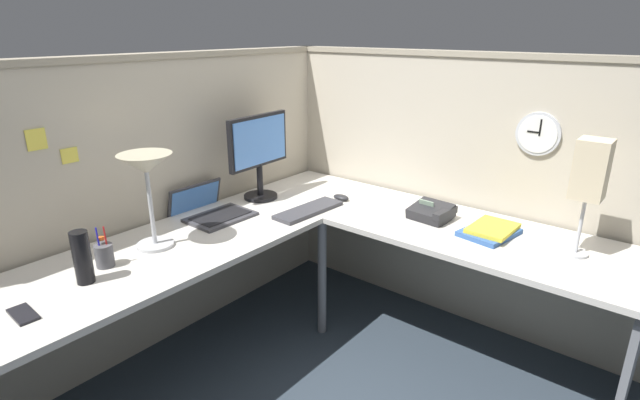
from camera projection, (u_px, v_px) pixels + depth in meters
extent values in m
plane|color=#2D3842|center=(326.00, 355.00, 2.69)|extent=(6.80, 6.80, 0.00)
cube|color=#B7AD99|center=(161.00, 206.00, 2.67)|extent=(2.57, 0.10, 1.55)
cube|color=gray|center=(144.00, 56.00, 2.41)|extent=(2.57, 0.12, 0.03)
cube|color=#B7AD99|center=(452.00, 192.00, 2.91)|extent=(0.10, 2.37, 1.55)
cube|color=gray|center=(465.00, 54.00, 2.64)|extent=(0.12, 2.37, 0.03)
cube|color=beige|center=(208.00, 235.00, 2.45)|extent=(2.35, 0.66, 0.03)
cube|color=beige|center=(481.00, 237.00, 2.43)|extent=(0.66, 1.49, 0.03)
cylinder|color=slate|center=(322.00, 278.00, 2.78)|extent=(0.05, 0.05, 0.70)
cube|color=slate|center=(633.00, 356.00, 2.13)|extent=(0.58, 0.03, 0.60)
cylinder|color=black|center=(261.00, 196.00, 2.94)|extent=(0.20, 0.20, 0.02)
cylinder|color=black|center=(260.00, 180.00, 2.91)|extent=(0.04, 0.04, 0.20)
cube|color=black|center=(258.00, 141.00, 2.83)|extent=(0.46, 0.05, 0.30)
cube|color=#4C84D8|center=(261.00, 141.00, 2.82)|extent=(0.42, 0.03, 0.26)
cube|color=#38383D|center=(221.00, 217.00, 2.62)|extent=(0.34, 0.25, 0.02)
cube|color=black|center=(221.00, 215.00, 2.62)|extent=(0.29, 0.18, 0.00)
cube|color=#38383D|center=(194.00, 202.00, 2.75)|extent=(0.34, 0.07, 0.22)
cube|color=#4C84D8|center=(195.00, 202.00, 2.74)|extent=(0.31, 0.06, 0.18)
cube|color=#38383D|center=(309.00, 210.00, 2.71)|extent=(0.44, 0.16, 0.02)
ellipsoid|color=#232326|center=(341.00, 197.00, 2.90)|extent=(0.06, 0.10, 0.03)
cylinder|color=#B7BABF|center=(155.00, 244.00, 2.29)|extent=(0.17, 0.17, 0.02)
cylinder|color=#B7BABF|center=(151.00, 206.00, 2.23)|extent=(0.02, 0.02, 0.38)
cone|color=#B2A88C|center=(145.00, 164.00, 2.16)|extent=(0.24, 0.24, 0.09)
cylinder|color=#4C4C51|center=(104.00, 256.00, 2.08)|extent=(0.08, 0.08, 0.10)
cylinder|color=#1E1EB2|center=(98.00, 242.00, 2.06)|extent=(0.01, 0.02, 0.13)
cylinder|color=#B21E1E|center=(106.00, 241.00, 2.07)|extent=(0.01, 0.02, 0.13)
cylinder|color=#D8591E|center=(101.00, 238.00, 2.07)|extent=(0.03, 0.03, 0.01)
cube|color=black|center=(23.00, 314.00, 1.74)|extent=(0.08, 0.15, 0.01)
cylinder|color=black|center=(82.00, 257.00, 1.93)|extent=(0.07, 0.07, 0.22)
cube|color=#232326|center=(431.00, 213.00, 2.61)|extent=(0.21, 0.22, 0.10)
cube|color=#8CA58C|center=(426.00, 204.00, 2.61)|extent=(0.02, 0.09, 0.04)
cube|color=#232326|center=(445.00, 213.00, 2.55)|extent=(0.19, 0.06, 0.04)
cube|color=#335999|center=(489.00, 232.00, 2.41)|extent=(0.31, 0.25, 0.02)
cube|color=yellow|center=(493.00, 228.00, 2.41)|extent=(0.27, 0.20, 0.02)
cylinder|color=#B7BABF|center=(575.00, 253.00, 2.21)|extent=(0.11, 0.11, 0.01)
cylinder|color=#B7BABF|center=(580.00, 226.00, 2.16)|extent=(0.02, 0.02, 0.27)
cube|color=beige|center=(591.00, 169.00, 2.08)|extent=(0.13, 0.13, 0.26)
cylinder|color=#B7BABF|center=(538.00, 134.00, 2.46)|extent=(0.03, 0.22, 0.22)
cylinder|color=white|center=(537.00, 134.00, 2.45)|extent=(0.00, 0.19, 0.19)
cube|color=black|center=(533.00, 132.00, 2.46)|extent=(0.00, 0.06, 0.01)
cube|color=black|center=(540.00, 128.00, 2.43)|extent=(0.00, 0.01, 0.08)
cube|color=#EAD84C|center=(70.00, 155.00, 2.18)|extent=(0.07, 0.00, 0.07)
cube|color=#EAD84C|center=(36.00, 140.00, 2.05)|extent=(0.08, 0.00, 0.09)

